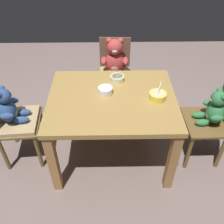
# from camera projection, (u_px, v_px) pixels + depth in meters

# --- Properties ---
(ground_plane) EXTENTS (5.20, 5.20, 0.04)m
(ground_plane) POSITION_uv_depth(u_px,v_px,m) (112.00, 154.00, 2.59)
(ground_plane) COLOR #76635E
(dining_table) EXTENTS (1.09, 0.87, 0.72)m
(dining_table) POSITION_uv_depth(u_px,v_px,m) (112.00, 108.00, 2.18)
(dining_table) COLOR olive
(dining_table) RESTS_ON ground_plane
(teddy_chair_far_center) EXTENTS (0.40, 0.39, 0.89)m
(teddy_chair_far_center) POSITION_uv_depth(u_px,v_px,m) (115.00, 65.00, 2.80)
(teddy_chair_far_center) COLOR brown
(teddy_chair_far_center) RESTS_ON ground_plane
(teddy_chair_near_left) EXTENTS (0.41, 0.44, 0.89)m
(teddy_chair_near_left) POSITION_uv_depth(u_px,v_px,m) (11.00, 115.00, 2.22)
(teddy_chair_near_left) COLOR brown
(teddy_chair_near_left) RESTS_ON ground_plane
(teddy_chair_near_right) EXTENTS (0.37, 0.42, 0.85)m
(teddy_chair_near_right) POSITION_uv_depth(u_px,v_px,m) (213.00, 114.00, 2.24)
(teddy_chair_near_right) COLOR brown
(teddy_chair_near_right) RESTS_ON ground_plane
(porridge_bowl_white_center) EXTENTS (0.12, 0.12, 0.06)m
(porridge_bowl_white_center) POSITION_uv_depth(u_px,v_px,m) (105.00, 90.00, 2.13)
(porridge_bowl_white_center) COLOR silver
(porridge_bowl_white_center) RESTS_ON dining_table
(porridge_bowl_yellow_near_right) EXTENTS (0.15, 0.15, 0.13)m
(porridge_bowl_yellow_near_right) POSITION_uv_depth(u_px,v_px,m) (158.00, 96.00, 2.07)
(porridge_bowl_yellow_near_right) COLOR yellow
(porridge_bowl_yellow_near_right) RESTS_ON dining_table
(porridge_bowl_cream_far_center) EXTENTS (0.13, 0.13, 0.05)m
(porridge_bowl_cream_far_center) POSITION_uv_depth(u_px,v_px,m) (117.00, 78.00, 2.28)
(porridge_bowl_cream_far_center) COLOR beige
(porridge_bowl_cream_far_center) RESTS_ON dining_table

